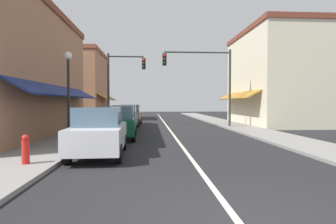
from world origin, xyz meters
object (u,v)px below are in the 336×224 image
(street_lamp_left_near, at_px, (68,81))
(traffic_signal_left_corner, at_px, (120,78))
(parked_car_second_left, at_px, (119,122))
(parked_car_far_left, at_px, (131,115))
(parked_car_third_left, at_px, (125,118))
(parked_car_nearest_left, at_px, (99,132))
(traffic_signal_mast_arm, at_px, (207,74))
(fire_hydrant, at_px, (26,149))

(street_lamp_left_near, bearing_deg, traffic_signal_left_corner, 83.05)
(parked_car_second_left, distance_m, parked_car_far_left, 9.77)
(parked_car_third_left, bearing_deg, street_lamp_left_near, -104.52)
(street_lamp_left_near, bearing_deg, parked_car_second_left, 47.63)
(parked_car_nearest_left, relative_size, parked_car_second_left, 1.00)
(traffic_signal_left_corner, xyz_separation_m, street_lamp_left_near, (-1.26, -10.34, -1.03))
(parked_car_nearest_left, xyz_separation_m, street_lamp_left_near, (-1.84, 2.72, 2.02))
(parked_car_second_left, xyz_separation_m, parked_car_third_left, (-0.13, 4.99, 0.00))
(parked_car_nearest_left, relative_size, street_lamp_left_near, 0.98)
(parked_car_far_left, xyz_separation_m, traffic_signal_mast_arm, (6.10, -3.48, 3.26))
(parked_car_nearest_left, distance_m, parked_car_second_left, 4.94)
(parked_car_nearest_left, height_order, street_lamp_left_near, street_lamp_left_near)
(parked_car_second_left, relative_size, traffic_signal_left_corner, 0.69)
(parked_car_second_left, xyz_separation_m, street_lamp_left_near, (-2.02, -2.22, 2.02))
(parked_car_third_left, bearing_deg, parked_car_far_left, 89.01)
(traffic_signal_left_corner, bearing_deg, parked_car_nearest_left, -87.45)
(traffic_signal_mast_arm, xyz_separation_m, fire_hydrant, (-8.10, -12.96, -3.59))
(parked_car_nearest_left, distance_m, street_lamp_left_near, 3.85)
(parked_car_far_left, bearing_deg, fire_hydrant, -95.23)
(parked_car_third_left, xyz_separation_m, parked_car_far_left, (0.10, 4.78, 0.00))
(parked_car_far_left, distance_m, fire_hydrant, 16.56)
(street_lamp_left_near, bearing_deg, traffic_signal_mast_arm, 46.42)
(parked_car_third_left, relative_size, parked_car_far_left, 0.99)
(parked_car_far_left, bearing_deg, parked_car_third_left, -89.50)
(parked_car_second_left, bearing_deg, parked_car_nearest_left, -93.77)
(parked_car_third_left, distance_m, traffic_signal_left_corner, 4.42)
(traffic_signal_left_corner, height_order, fire_hydrant, traffic_signal_left_corner)
(fire_hydrant, bearing_deg, parked_car_far_left, 83.07)
(parked_car_third_left, height_order, traffic_signal_mast_arm, traffic_signal_mast_arm)
(parked_car_second_left, xyz_separation_m, traffic_signal_left_corner, (-0.76, 8.13, 3.05))
(parked_car_second_left, height_order, parked_car_far_left, same)
(traffic_signal_left_corner, xyz_separation_m, fire_hydrant, (-1.26, -14.79, -3.38))
(parked_car_nearest_left, distance_m, parked_car_third_left, 9.92)
(parked_car_third_left, relative_size, street_lamp_left_near, 0.97)
(traffic_signal_left_corner, bearing_deg, parked_car_far_left, 65.97)
(parked_car_second_left, xyz_separation_m, parked_car_far_left, (-0.03, 9.77, 0.00))
(parked_car_nearest_left, relative_size, parked_car_third_left, 1.01)
(parked_car_nearest_left, bearing_deg, street_lamp_left_near, 122.50)
(parked_car_far_left, distance_m, traffic_signal_mast_arm, 7.75)
(parked_car_second_left, xyz_separation_m, traffic_signal_mast_arm, (6.07, 6.29, 3.26))
(parked_car_second_left, height_order, street_lamp_left_near, street_lamp_left_near)
(parked_car_nearest_left, distance_m, traffic_signal_left_corner, 13.43)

